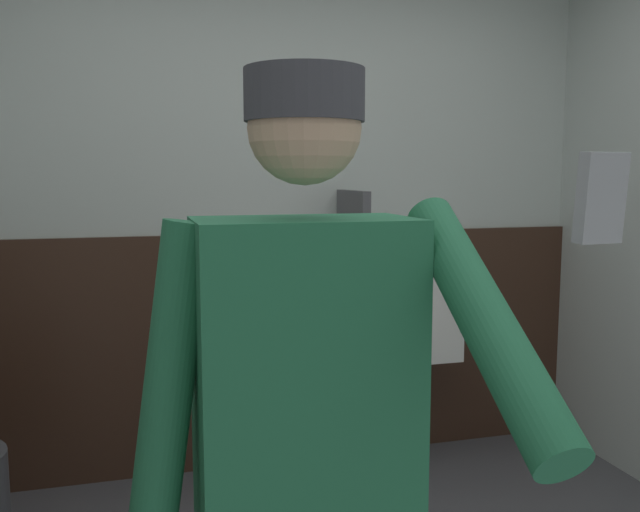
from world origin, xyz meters
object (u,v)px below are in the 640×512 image
person (306,442)px  urinal_left (274,320)px  urinal_middle (417,311)px  cell_phone (601,198)px

person → urinal_left: bearing=80.1°
urinal_left → urinal_middle: 0.75m
urinal_middle → cell_phone: (-0.85, -2.44, 0.67)m
person → urinal_middle: bearing=60.7°
urinal_middle → cell_phone: 2.67m
urinal_left → cell_phone: (-0.10, -2.44, 0.67)m
urinal_middle → cell_phone: size_ratio=11.27×
person → cell_phone: (0.24, -0.50, 0.48)m
person → cell_phone: person is taller
urinal_left → person: 1.98m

